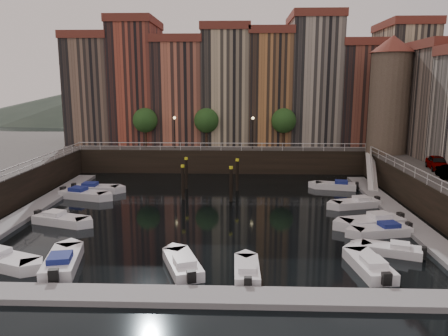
{
  "coord_description": "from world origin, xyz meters",
  "views": [
    {
      "loc": [
        2.36,
        -38.37,
        11.29
      ],
      "look_at": [
        0.81,
        4.0,
        3.08
      ],
      "focal_mm": 35.0,
      "sensor_mm": 36.0,
      "label": 1
    }
  ],
  "objects_px": {
    "corner_tower": "(390,93)",
    "car_a": "(437,164)",
    "boat_left_0": "(2,260)",
    "boat_left_1": "(60,219)",
    "mooring_pilings": "(209,179)",
    "boat_left_3": "(83,194)",
    "gangway": "(372,169)"
  },
  "relations": [
    {
      "from": "corner_tower",
      "to": "car_a",
      "type": "relative_size",
      "value": 3.49
    },
    {
      "from": "boat_left_0",
      "to": "car_a",
      "type": "height_order",
      "value": "car_a"
    },
    {
      "from": "boat_left_0",
      "to": "boat_left_1",
      "type": "distance_m",
      "value": 8.44
    },
    {
      "from": "boat_left_0",
      "to": "corner_tower",
      "type": "bearing_deg",
      "value": 61.75
    },
    {
      "from": "mooring_pilings",
      "to": "boat_left_1",
      "type": "height_order",
      "value": "mooring_pilings"
    },
    {
      "from": "corner_tower",
      "to": "boat_left_0",
      "type": "bearing_deg",
      "value": -139.7
    },
    {
      "from": "mooring_pilings",
      "to": "boat_left_3",
      "type": "distance_m",
      "value": 12.78
    },
    {
      "from": "gangway",
      "to": "boat_left_0",
      "type": "bearing_deg",
      "value": -142.08
    },
    {
      "from": "gangway",
      "to": "boat_left_3",
      "type": "bearing_deg",
      "value": -167.92
    },
    {
      "from": "boat_left_3",
      "to": "mooring_pilings",
      "type": "bearing_deg",
      "value": 25.22
    },
    {
      "from": "corner_tower",
      "to": "boat_left_0",
      "type": "xyz_separation_m",
      "value": [
        -32.52,
        -27.58,
        -9.81
      ]
    },
    {
      "from": "mooring_pilings",
      "to": "boat_left_3",
      "type": "xyz_separation_m",
      "value": [
        -12.59,
        -1.84,
        -1.25
      ]
    },
    {
      "from": "mooring_pilings",
      "to": "boat_left_1",
      "type": "bearing_deg",
      "value": -139.26
    },
    {
      "from": "boat_left_1",
      "to": "boat_left_3",
      "type": "distance_m",
      "value": 8.19
    },
    {
      "from": "boat_left_1",
      "to": "boat_left_3",
      "type": "bearing_deg",
      "value": 115.07
    },
    {
      "from": "gangway",
      "to": "car_a",
      "type": "relative_size",
      "value": 2.1
    },
    {
      "from": "boat_left_3",
      "to": "corner_tower",
      "type": "bearing_deg",
      "value": 35.17
    },
    {
      "from": "gangway",
      "to": "boat_left_3",
      "type": "distance_m",
      "value": 31.17
    },
    {
      "from": "corner_tower",
      "to": "car_a",
      "type": "distance_m",
      "value": 12.53
    },
    {
      "from": "boat_left_1",
      "to": "car_a",
      "type": "xyz_separation_m",
      "value": [
        33.85,
        8.55,
        3.3
      ]
    },
    {
      "from": "gangway",
      "to": "boat_left_1",
      "type": "relative_size",
      "value": 1.69
    },
    {
      "from": "mooring_pilings",
      "to": "car_a",
      "type": "xyz_separation_m",
      "value": [
        22.27,
        -1.43,
        2.02
      ]
    },
    {
      "from": "mooring_pilings",
      "to": "boat_left_1",
      "type": "xyz_separation_m",
      "value": [
        -11.58,
        -9.97,
        -1.28
      ]
    },
    {
      "from": "car_a",
      "to": "corner_tower",
      "type": "bearing_deg",
      "value": 108.16
    },
    {
      "from": "gangway",
      "to": "boat_left_0",
      "type": "relative_size",
      "value": 1.65
    },
    {
      "from": "mooring_pilings",
      "to": "boat_left_0",
      "type": "distance_m",
      "value": 21.88
    },
    {
      "from": "boat_left_3",
      "to": "boat_left_0",
      "type": "bearing_deg",
      "value": -70.27
    },
    {
      "from": "boat_left_0",
      "to": "boat_left_1",
      "type": "height_order",
      "value": "boat_left_0"
    },
    {
      "from": "mooring_pilings",
      "to": "boat_left_3",
      "type": "bearing_deg",
      "value": -171.67
    },
    {
      "from": "gangway",
      "to": "boat_left_1",
      "type": "xyz_separation_m",
      "value": [
        -29.44,
        -14.64,
        -1.54
      ]
    },
    {
      "from": "boat_left_1",
      "to": "car_a",
      "type": "height_order",
      "value": "car_a"
    },
    {
      "from": "boat_left_1",
      "to": "boat_left_0",
      "type": "bearing_deg",
      "value": -73.26
    }
  ]
}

